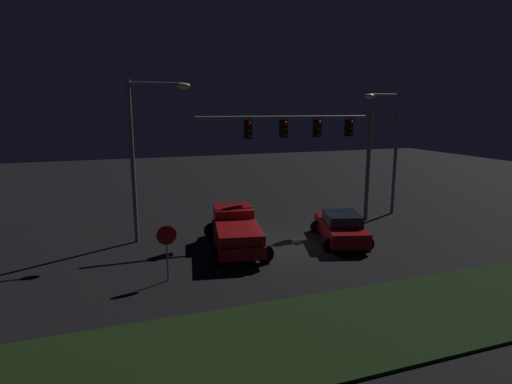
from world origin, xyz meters
name	(u,v)px	position (x,y,z in m)	size (l,w,h in m)	color
ground_plane	(287,246)	(0.00, 0.00, 0.00)	(80.00, 80.00, 0.00)	black
grass_median	(387,319)	(0.00, -7.82, 0.05)	(27.42, 4.65, 0.10)	black
pickup_truck	(235,228)	(-2.46, 0.47, 1.00)	(3.53, 5.67, 1.80)	maroon
car_sedan	(341,227)	(2.81, -0.28, 0.74)	(3.26, 4.73, 1.51)	maroon
traffic_signal_gantry	(318,137)	(3.02, 2.84, 5.03)	(10.32, 0.56, 6.50)	slate
street_lamp_left	(145,141)	(-6.18, 3.13, 5.03)	(3.03, 0.44, 7.90)	slate
street_lamp_right	(389,138)	(8.38, 3.69, 4.78)	(2.54, 0.44, 7.52)	slate
stop_sign	(167,242)	(-6.05, -2.37, 1.56)	(0.76, 0.08, 2.23)	slate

